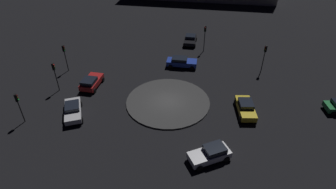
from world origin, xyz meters
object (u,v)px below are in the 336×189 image
(traffic_light_north_far, at_px, (18,102))
(traffic_light_southeast, at_px, (265,54))
(traffic_light_north, at_px, (65,53))
(car_yellow, at_px, (246,107))
(car_white, at_px, (211,154))
(car_blue, at_px, (181,62))
(traffic_light_east, at_px, (205,34))
(car_red, at_px, (91,82))
(car_silver, at_px, (73,110))
(traffic_light_north_near, at_px, (55,71))
(car_black, at_px, (190,40))

(traffic_light_north_far, distance_m, traffic_light_southeast, 31.35)
(traffic_light_north, bearing_deg, traffic_light_north_far, -69.89)
(traffic_light_north_far, bearing_deg, car_yellow, -9.10)
(traffic_light_southeast, bearing_deg, car_white, 31.75)
(car_blue, distance_m, traffic_light_east, 6.78)
(car_red, relative_size, car_silver, 0.84)
(traffic_light_east, bearing_deg, car_silver, -22.95)
(car_red, relative_size, car_blue, 0.89)
(traffic_light_north_near, distance_m, traffic_light_southeast, 27.91)
(car_white, bearing_deg, car_red, -63.46)
(traffic_light_southeast, bearing_deg, car_red, -19.24)
(traffic_light_north_near, height_order, traffic_light_southeast, traffic_light_southeast)
(traffic_light_north_far, bearing_deg, car_white, -28.19)
(car_yellow, bearing_deg, traffic_light_east, -167.78)
(car_yellow, bearing_deg, car_blue, -146.28)
(car_black, bearing_deg, car_blue, -3.78)
(car_black, height_order, traffic_light_southeast, traffic_light_southeast)
(car_red, xyz_separation_m, traffic_light_southeast, (6.21, -22.97, 2.16))
(car_black, bearing_deg, traffic_light_east, 42.85)
(traffic_light_east, bearing_deg, car_red, -33.83)
(car_blue, bearing_deg, car_silver, -130.51)
(car_black, xyz_separation_m, car_blue, (-8.23, 1.04, 0.05))
(traffic_light_north_near, relative_size, traffic_light_north_far, 1.07)
(car_white, distance_m, car_red, 18.91)
(car_silver, height_order, traffic_light_southeast, traffic_light_southeast)
(car_black, bearing_deg, traffic_light_north_far, -34.77)
(car_silver, bearing_deg, car_blue, -64.83)
(car_yellow, height_order, traffic_light_east, traffic_light_east)
(traffic_light_north, height_order, traffic_light_north_near, same)
(car_red, bearing_deg, traffic_light_north, 56.99)
(car_silver, bearing_deg, traffic_light_east, -61.72)
(car_yellow, bearing_deg, car_red, -104.82)
(car_white, distance_m, car_black, 26.14)
(car_red, xyz_separation_m, car_black, (14.89, -12.50, -0.04))
(car_yellow, height_order, car_red, car_red)
(car_red, xyz_separation_m, traffic_light_north, (3.81, 4.75, 2.07))
(car_white, distance_m, car_yellow, 8.67)
(traffic_light_north_near, bearing_deg, traffic_light_north, 103.88)
(car_black, height_order, traffic_light_east, traffic_light_east)
(car_white, height_order, car_black, car_white)
(car_yellow, xyz_separation_m, car_black, (18.41, 7.01, -0.03))
(car_white, relative_size, traffic_light_north_near, 1.09)
(car_blue, distance_m, traffic_light_north_far, 22.00)
(car_silver, xyz_separation_m, traffic_light_north_far, (-1.71, 4.97, 1.96))
(car_black, height_order, car_silver, car_black)
(car_white, xyz_separation_m, traffic_light_north_near, (9.88, 19.24, 2.07))
(car_white, height_order, car_silver, car_white)
(traffic_light_east, xyz_separation_m, traffic_light_north_near, (-13.33, 18.73, -0.23))
(car_white, relative_size, traffic_light_north_far, 1.16)
(traffic_light_north, xyz_separation_m, traffic_light_north_far, (-11.40, 0.43, -0.17))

